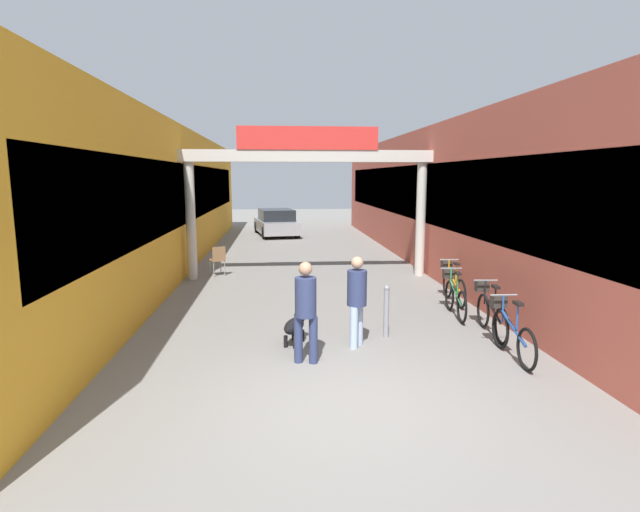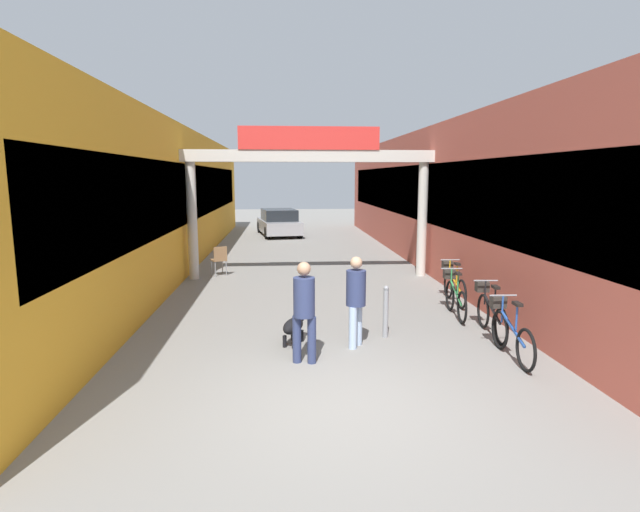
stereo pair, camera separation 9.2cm
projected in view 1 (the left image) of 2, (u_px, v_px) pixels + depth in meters
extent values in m
plane|color=gray|center=(346.00, 402.00, 6.56)|extent=(80.00, 80.00, 0.00)
cube|color=gold|center=(150.00, 199.00, 16.61)|extent=(3.00, 26.00, 4.43)
cube|color=black|center=(195.00, 192.00, 16.70)|extent=(0.04, 23.40, 1.77)
cube|color=#B25142|center=(448.00, 198.00, 17.46)|extent=(3.00, 26.00, 4.43)
cube|color=black|center=(407.00, 191.00, 17.30)|extent=(0.04, 23.40, 1.77)
cylinder|color=beige|center=(191.00, 221.00, 14.21)|extent=(0.28, 0.28, 3.35)
cylinder|color=beige|center=(421.00, 220.00, 14.76)|extent=(0.28, 0.28, 3.35)
cube|color=beige|center=(308.00, 156.00, 14.19)|extent=(7.40, 0.44, 0.33)
cube|color=red|center=(308.00, 138.00, 13.92)|extent=(3.96, 0.10, 0.64)
cylinder|color=navy|center=(298.00, 339.00, 7.91)|extent=(0.17, 0.17, 0.76)
cylinder|color=navy|center=(313.00, 340.00, 7.88)|extent=(0.17, 0.17, 0.76)
cylinder|color=navy|center=(306.00, 297.00, 7.79)|extent=(0.41, 0.41, 0.63)
sphere|color=tan|center=(305.00, 269.00, 7.72)|extent=(0.26, 0.26, 0.21)
cylinder|color=#A5BFE0|center=(359.00, 324.00, 8.77)|extent=(0.19, 0.19, 0.74)
cylinder|color=#A5BFE0|center=(354.00, 328.00, 8.56)|extent=(0.19, 0.19, 0.74)
cylinder|color=navy|center=(357.00, 288.00, 8.56)|extent=(0.47, 0.47, 0.61)
sphere|color=tan|center=(357.00, 263.00, 8.49)|extent=(0.29, 0.29, 0.21)
ellipsoid|color=black|center=(294.00, 326.00, 8.78)|extent=(0.51, 0.71, 0.26)
sphere|color=black|center=(300.00, 317.00, 9.04)|extent=(0.29, 0.29, 0.22)
sphere|color=white|center=(298.00, 324.00, 8.96)|extent=(0.20, 0.20, 0.16)
cylinder|color=black|center=(294.00, 335.00, 9.02)|extent=(0.09, 0.09, 0.21)
cylinder|color=black|center=(302.00, 336.00, 8.97)|extent=(0.09, 0.09, 0.21)
cylinder|color=black|center=(286.00, 341.00, 8.66)|extent=(0.09, 0.09, 0.21)
cylinder|color=black|center=(295.00, 342.00, 8.60)|extent=(0.09, 0.09, 0.21)
torus|color=black|center=(500.00, 329.00, 8.59)|extent=(0.08, 0.67, 0.67)
torus|color=black|center=(527.00, 349.00, 7.58)|extent=(0.08, 0.67, 0.67)
cube|color=#234C9E|center=(513.00, 328.00, 8.05)|extent=(0.08, 0.94, 0.34)
cylinder|color=#234C9E|center=(517.00, 317.00, 7.90)|extent=(0.03, 0.03, 0.42)
cube|color=black|center=(518.00, 303.00, 7.87)|extent=(0.11, 0.22, 0.05)
cylinder|color=#234C9E|center=(503.00, 309.00, 8.47)|extent=(0.03, 0.03, 0.46)
cylinder|color=gray|center=(504.00, 295.00, 8.43)|extent=(0.46, 0.05, 0.03)
cube|color=#332D28|center=(499.00, 301.00, 8.65)|extent=(0.25, 0.21, 0.20)
torus|color=black|center=(483.00, 311.00, 9.78)|extent=(0.11, 0.67, 0.67)
torus|color=black|center=(501.00, 326.00, 8.78)|extent=(0.11, 0.67, 0.67)
cube|color=black|center=(492.00, 308.00, 9.25)|extent=(0.12, 0.94, 0.34)
cylinder|color=black|center=(495.00, 298.00, 9.10)|extent=(0.03, 0.03, 0.42)
cube|color=black|center=(496.00, 287.00, 9.07)|extent=(0.12, 0.23, 0.05)
cylinder|color=black|center=(485.00, 292.00, 9.67)|extent=(0.03, 0.03, 0.46)
cylinder|color=gray|center=(486.00, 280.00, 9.63)|extent=(0.46, 0.07, 0.03)
cube|color=#332D28|center=(482.00, 286.00, 9.85)|extent=(0.26, 0.22, 0.20)
torus|color=black|center=(449.00, 295.00, 11.05)|extent=(0.11, 0.67, 0.67)
torus|color=black|center=(462.00, 307.00, 10.04)|extent=(0.11, 0.67, 0.67)
cube|color=#338C4C|center=(456.00, 293.00, 10.52)|extent=(0.12, 0.94, 0.34)
cylinder|color=#338C4C|center=(458.00, 284.00, 10.36)|extent=(0.03, 0.03, 0.42)
cube|color=black|center=(458.00, 273.00, 10.33)|extent=(0.12, 0.23, 0.05)
cylinder|color=#338C4C|center=(451.00, 279.00, 10.93)|extent=(0.03, 0.03, 0.46)
cylinder|color=gray|center=(451.00, 268.00, 10.89)|extent=(0.46, 0.07, 0.03)
cube|color=#332D28|center=(449.00, 274.00, 11.11)|extent=(0.26, 0.22, 0.20)
torus|color=black|center=(447.00, 284.00, 12.19)|extent=(0.08, 0.67, 0.67)
torus|color=black|center=(461.00, 294.00, 11.18)|extent=(0.08, 0.67, 0.67)
cube|color=gold|center=(454.00, 281.00, 11.65)|extent=(0.07, 0.94, 0.34)
cylinder|color=gold|center=(456.00, 273.00, 11.50)|extent=(0.03, 0.03, 0.42)
cube|color=black|center=(457.00, 264.00, 11.47)|extent=(0.11, 0.22, 0.05)
cylinder|color=gold|center=(449.00, 269.00, 12.07)|extent=(0.03, 0.03, 0.46)
cylinder|color=gray|center=(449.00, 260.00, 12.03)|extent=(0.46, 0.05, 0.03)
cube|color=#332D28|center=(446.00, 265.00, 12.25)|extent=(0.25, 0.21, 0.20)
cylinder|color=gray|center=(386.00, 313.00, 9.16)|extent=(0.10, 0.10, 0.89)
sphere|color=gray|center=(387.00, 288.00, 9.09)|extent=(0.10, 0.10, 0.10)
cylinder|color=gray|center=(210.00, 268.00, 15.02)|extent=(0.04, 0.04, 0.45)
cylinder|color=gray|center=(221.00, 267.00, 15.20)|extent=(0.04, 0.04, 0.45)
cylinder|color=gray|center=(214.00, 269.00, 14.74)|extent=(0.04, 0.04, 0.45)
cylinder|color=gray|center=(225.00, 268.00, 14.91)|extent=(0.04, 0.04, 0.45)
cube|color=olive|center=(217.00, 260.00, 14.93)|extent=(0.54, 0.54, 0.04)
cube|color=olive|center=(219.00, 254.00, 14.74)|extent=(0.38, 0.21, 0.40)
cube|color=#99999E|center=(276.00, 226.00, 25.24)|extent=(2.38, 4.23, 0.60)
cube|color=#1E2328|center=(276.00, 215.00, 25.01)|extent=(1.91, 2.43, 0.55)
cylinder|color=black|center=(257.00, 227.00, 26.46)|extent=(0.30, 0.62, 0.60)
cylinder|color=black|center=(286.00, 226.00, 26.85)|extent=(0.30, 0.62, 0.60)
cylinder|color=black|center=(264.00, 233.00, 23.69)|extent=(0.30, 0.62, 0.60)
cylinder|color=black|center=(297.00, 232.00, 24.07)|extent=(0.30, 0.62, 0.60)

